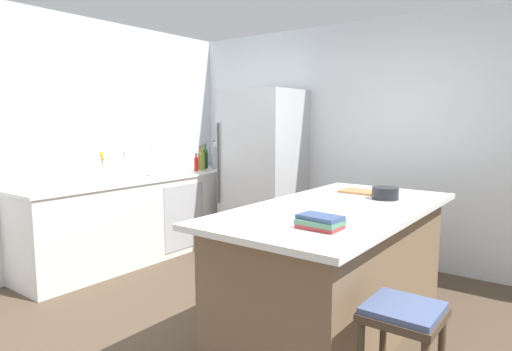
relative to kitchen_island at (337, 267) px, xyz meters
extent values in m
plane|color=#4C3D2D|center=(-0.44, -0.47, -0.47)|extent=(7.20, 7.20, 0.00)
cube|color=silver|center=(-0.44, 1.78, 0.83)|extent=(6.00, 0.10, 2.60)
cube|color=silver|center=(-2.89, -0.47, 0.83)|extent=(0.10, 6.00, 2.60)
cube|color=silver|center=(-2.53, 0.26, -0.03)|extent=(0.62, 2.74, 0.88)
cube|color=white|center=(-2.53, 0.26, 0.43)|extent=(0.65, 2.77, 0.03)
cube|color=#B2B5BA|center=(-2.22, 0.60, -0.03)|extent=(0.01, 0.60, 0.74)
cube|color=#7A6047|center=(0.00, 0.00, -0.03)|extent=(0.93, 1.98, 0.88)
cube|color=white|center=(0.00, 0.00, 0.44)|extent=(1.09, 2.18, 0.04)
cube|color=#B7BABF|center=(-1.65, 1.37, 0.47)|extent=(0.84, 0.73, 1.88)
cylinder|color=#4C4C51|center=(-2.03, 0.98, 0.57)|extent=(0.02, 0.02, 0.94)
cube|color=#473828|center=(0.75, -0.78, 0.13)|extent=(0.36, 0.36, 0.04)
cube|color=#47567F|center=(0.75, -0.78, 0.17)|extent=(0.34, 0.34, 0.03)
cylinder|color=silver|center=(-2.59, 0.09, 0.45)|extent=(0.05, 0.05, 0.02)
cylinder|color=silver|center=(-2.59, 0.09, 0.60)|extent=(0.02, 0.02, 0.28)
cylinder|color=silver|center=(-2.53, 0.09, 0.72)|extent=(0.14, 0.02, 0.02)
cylinder|color=silver|center=(-2.51, -0.24, 0.52)|extent=(0.07, 0.07, 0.15)
cylinder|color=#4C7F3D|center=(-2.52, -0.23, 0.62)|extent=(0.01, 0.03, 0.23)
sphere|color=orange|center=(-2.52, -0.23, 0.74)|extent=(0.04, 0.04, 0.04)
cylinder|color=#4C7F3D|center=(-2.51, -0.24, 0.61)|extent=(0.01, 0.01, 0.22)
sphere|color=orange|center=(-2.51, -0.24, 0.72)|extent=(0.04, 0.04, 0.04)
cylinder|color=#4C7F3D|center=(-2.50, -0.24, 0.59)|extent=(0.01, 0.03, 0.18)
sphere|color=orange|center=(-2.50, -0.24, 0.68)|extent=(0.04, 0.04, 0.04)
cylinder|color=gray|center=(-2.52, 0.41, 0.45)|extent=(0.14, 0.14, 0.01)
cylinder|color=white|center=(-2.52, 0.41, 0.58)|extent=(0.11, 0.11, 0.26)
cylinder|color=gray|center=(-2.52, 0.41, 0.73)|extent=(0.02, 0.02, 0.04)
cylinder|color=#5B3319|center=(-2.43, 1.53, 0.54)|extent=(0.06, 0.06, 0.19)
cylinder|color=#5B3319|center=(-2.43, 1.53, 0.66)|extent=(0.03, 0.03, 0.07)
cylinder|color=black|center=(-2.43, 1.53, 0.70)|extent=(0.03, 0.03, 0.01)
cylinder|color=silver|center=(-2.50, 1.43, 0.58)|extent=(0.07, 0.07, 0.28)
cylinder|color=silver|center=(-2.50, 1.43, 0.75)|extent=(0.03, 0.03, 0.07)
cylinder|color=black|center=(-2.50, 1.43, 0.80)|extent=(0.03, 0.03, 0.01)
cylinder|color=#19381E|center=(-2.57, 1.34, 0.56)|extent=(0.06, 0.06, 0.24)
cylinder|color=#19381E|center=(-2.57, 1.34, 0.72)|extent=(0.03, 0.03, 0.07)
cylinder|color=black|center=(-2.57, 1.34, 0.76)|extent=(0.03, 0.03, 0.01)
cylinder|color=brown|center=(-2.56, 1.24, 0.54)|extent=(0.07, 0.07, 0.20)
cylinder|color=brown|center=(-2.56, 1.24, 0.68)|extent=(0.03, 0.03, 0.08)
cylinder|color=black|center=(-2.56, 1.24, 0.73)|extent=(0.03, 0.03, 0.01)
cylinder|color=olive|center=(-2.45, 1.15, 0.56)|extent=(0.06, 0.06, 0.23)
cylinder|color=olive|center=(-2.45, 1.15, 0.71)|extent=(0.02, 0.02, 0.08)
cylinder|color=black|center=(-2.45, 1.15, 0.76)|extent=(0.03, 0.03, 0.01)
cylinder|color=red|center=(-2.47, 1.06, 0.52)|extent=(0.05, 0.05, 0.16)
cylinder|color=red|center=(-2.47, 1.06, 0.63)|extent=(0.02, 0.02, 0.04)
cylinder|color=black|center=(-2.47, 1.06, 0.66)|extent=(0.02, 0.02, 0.01)
cube|color=#A83338|center=(0.21, -0.66, 0.47)|extent=(0.24, 0.17, 0.03)
cube|color=#4C7F60|center=(0.21, -0.66, 0.50)|extent=(0.25, 0.18, 0.03)
cube|color=#334770|center=(0.21, -0.66, 0.52)|extent=(0.26, 0.17, 0.03)
cylinder|color=black|center=(0.17, 0.48, 0.50)|extent=(0.21, 0.21, 0.09)
cube|color=#9E7042|center=(-0.10, 0.66, 0.47)|extent=(0.36, 0.24, 0.02)
camera|label=1|loc=(1.39, -2.85, 1.08)|focal=30.86mm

